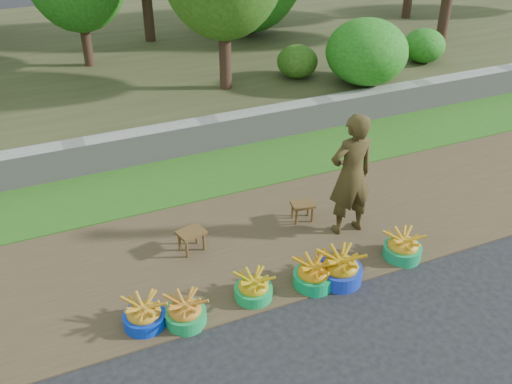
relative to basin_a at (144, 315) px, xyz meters
name	(u,v)px	position (x,y,z in m)	size (l,w,h in m)	color
ground_plane	(327,293)	(2.09, -0.34, -0.16)	(120.00, 120.00, 0.00)	black
dirt_shoulder	(281,235)	(2.09, 0.91, -0.15)	(80.00, 2.50, 0.02)	#4A3A25
grass_verge	(227,169)	(2.09, 2.91, -0.14)	(80.00, 1.50, 0.04)	#2B6319
retaining_wall	(208,134)	(2.09, 3.76, 0.12)	(80.00, 0.35, 0.55)	gray
earth_bank	(139,55)	(2.09, 8.66, 0.09)	(80.00, 10.00, 0.50)	#3D4022
basin_a	(144,315)	(0.00, 0.00, 0.00)	(0.47, 0.47, 0.35)	#0831BA
basin_b	(185,312)	(0.42, -0.14, 0.00)	(0.46, 0.46, 0.34)	#17984B
basin_c	(253,288)	(1.26, -0.07, -0.01)	(0.44, 0.44, 0.33)	#129E4D
basin_d	(314,274)	(2.01, -0.14, 0.01)	(0.48, 0.48, 0.36)	#0A9753
basin_e	(340,268)	(2.34, -0.19, 0.02)	(0.54, 0.54, 0.40)	#1632BA
basin_f	(403,247)	(3.30, -0.13, 0.01)	(0.48, 0.48, 0.36)	#159253
stool_left	(191,235)	(0.89, 1.07, 0.10)	(0.39, 0.33, 0.30)	#533B1B
stool_right	(303,207)	(2.52, 1.12, 0.08)	(0.33, 0.27, 0.27)	#533B1B
vendor_woman	(351,175)	(2.96, 0.67, 0.72)	(0.62, 0.41, 1.71)	black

